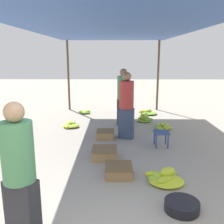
% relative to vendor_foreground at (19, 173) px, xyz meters
% --- Properties ---
extents(canopy_post_back_left, '(0.08, 0.08, 2.64)m').
position_rel_vendor_foreground_xyz_m(canopy_post_back_left, '(-0.73, 7.08, 0.47)').
color(canopy_post_back_left, brown).
rests_on(canopy_post_back_left, ground).
extents(canopy_post_back_right, '(0.08, 0.08, 2.64)m').
position_rel_vendor_foreground_xyz_m(canopy_post_back_right, '(2.69, 7.08, 0.47)').
color(canopy_post_back_right, brown).
rests_on(canopy_post_back_right, ground).
extents(canopy_tarp, '(3.82, 7.84, 0.04)m').
position_rel_vendor_foreground_xyz_m(canopy_tarp, '(0.98, 3.36, 1.80)').
color(canopy_tarp, '#33569E').
rests_on(canopy_tarp, canopy_post_front_left).
extents(vendor_foreground, '(0.45, 0.45, 1.64)m').
position_rel_vendor_foreground_xyz_m(vendor_foreground, '(0.00, 0.00, 0.00)').
color(vendor_foreground, '#2D2D33').
rests_on(vendor_foreground, ground).
extents(stool, '(0.34, 0.34, 0.37)m').
position_rel_vendor_foreground_xyz_m(stool, '(2.13, 3.07, -0.56)').
color(stool, '#384C84').
rests_on(stool, ground).
extents(basin_black, '(0.48, 0.48, 0.14)m').
position_rel_vendor_foreground_xyz_m(basin_black, '(1.97, 0.59, -0.78)').
color(basin_black, black).
rests_on(basin_black, ground).
extents(banana_pile_left_0, '(0.48, 0.60, 0.15)m').
position_rel_vendor_foreground_xyz_m(banana_pile_left_0, '(-0.27, 4.67, -0.79)').
color(banana_pile_left_0, '#8CBC33').
rests_on(banana_pile_left_0, ground).
extents(banana_pile_left_1, '(0.45, 0.37, 0.13)m').
position_rel_vendor_foreground_xyz_m(banana_pile_left_1, '(-0.07, 6.42, -0.79)').
color(banana_pile_left_1, '#A9C82E').
rests_on(banana_pile_left_1, ground).
extents(banana_pile_right_0, '(0.52, 0.51, 0.30)m').
position_rel_vendor_foreground_xyz_m(banana_pile_right_0, '(1.99, 5.25, -0.74)').
color(banana_pile_right_0, '#89BB33').
rests_on(banana_pile_right_0, ground).
extents(banana_pile_right_1, '(0.64, 0.55, 0.29)m').
position_rel_vendor_foreground_xyz_m(banana_pile_right_1, '(1.87, 1.35, -0.77)').
color(banana_pile_right_1, '#93BF32').
rests_on(banana_pile_right_1, ground).
extents(banana_pile_right_2, '(0.68, 0.52, 0.19)m').
position_rel_vendor_foreground_xyz_m(banana_pile_right_2, '(2.23, 6.28, -0.78)').
color(banana_pile_right_2, yellow).
rests_on(banana_pile_right_2, ground).
extents(banana_pile_right_3, '(0.51, 0.50, 0.20)m').
position_rel_vendor_foreground_xyz_m(banana_pile_right_3, '(2.44, 4.45, -0.78)').
color(banana_pile_right_3, '#8BBC33').
rests_on(banana_pile_right_3, ground).
extents(crate_near, '(0.52, 0.52, 0.20)m').
position_rel_vendor_foreground_xyz_m(crate_near, '(0.83, 2.39, -0.75)').
color(crate_near, '#9E7A4C').
rests_on(crate_near, ground).
extents(crate_mid, '(0.45, 0.45, 0.20)m').
position_rel_vendor_foreground_xyz_m(crate_mid, '(0.80, 3.65, -0.75)').
color(crate_mid, '#9E7A4C').
rests_on(crate_mid, ground).
extents(crate_far, '(0.47, 0.47, 0.20)m').
position_rel_vendor_foreground_xyz_m(crate_far, '(1.11, 1.59, -0.75)').
color(crate_far, olive).
rests_on(crate_far, ground).
extents(shopper_walking_mid, '(0.38, 0.37, 1.71)m').
position_rel_vendor_foreground_xyz_m(shopper_walking_mid, '(1.30, 4.93, 0.04)').
color(shopper_walking_mid, '#4C4238').
rests_on(shopper_walking_mid, ground).
extents(shopper_walking_far, '(0.44, 0.44, 1.70)m').
position_rel_vendor_foreground_xyz_m(shopper_walking_far, '(1.34, 3.67, 0.03)').
color(shopper_walking_far, '#384766').
rests_on(shopper_walking_far, ground).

